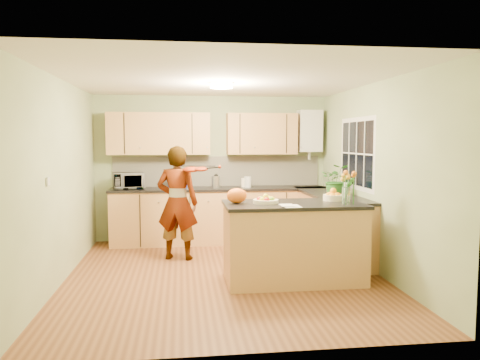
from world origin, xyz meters
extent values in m
plane|color=brown|center=(0.00, 0.00, 0.00)|extent=(4.50, 4.50, 0.00)
cube|color=white|center=(0.00, 0.00, 2.50)|extent=(4.00, 4.50, 0.02)
cube|color=gray|center=(0.00, 2.25, 1.25)|extent=(4.00, 0.02, 2.50)
cube|color=gray|center=(0.00, -2.25, 1.25)|extent=(4.00, 0.02, 2.50)
cube|color=gray|center=(-2.00, 0.00, 1.25)|extent=(0.02, 4.50, 2.50)
cube|color=gray|center=(2.00, 0.00, 1.25)|extent=(0.02, 4.50, 2.50)
cube|color=#B57548|center=(0.10, 1.95, 0.45)|extent=(3.60, 0.60, 0.90)
cube|color=black|center=(0.10, 1.94, 0.92)|extent=(3.64, 0.62, 0.04)
cube|color=#B57548|center=(1.70, 0.85, 0.45)|extent=(0.60, 2.20, 0.90)
cube|color=black|center=(1.69, 0.85, 0.92)|extent=(0.62, 2.24, 0.04)
cube|color=beige|center=(0.10, 2.23, 1.20)|extent=(3.60, 0.02, 0.52)
cube|color=#B57548|center=(-0.90, 2.08, 1.85)|extent=(1.70, 0.34, 0.70)
cube|color=#B57548|center=(0.85, 2.08, 1.85)|extent=(1.20, 0.34, 0.70)
cube|color=silver|center=(1.70, 2.09, 1.90)|extent=(0.40, 0.30, 0.72)
cylinder|color=#BAB9BE|center=(1.70, 2.09, 1.50)|extent=(0.06, 0.06, 0.20)
cube|color=silver|center=(1.99, 0.60, 1.55)|extent=(0.01, 1.30, 1.05)
cube|color=black|center=(1.99, 0.60, 1.55)|extent=(0.01, 1.18, 0.92)
cube|color=silver|center=(-1.99, -0.60, 1.30)|extent=(0.02, 0.09, 0.09)
cylinder|color=#FFEABF|center=(0.00, 0.30, 2.46)|extent=(0.30, 0.30, 0.06)
cylinder|color=silver|center=(0.00, 0.30, 2.49)|extent=(0.10, 0.10, 0.02)
cube|color=#B57548|center=(0.83, -0.35, 0.47)|extent=(1.67, 0.83, 0.94)
cube|color=black|center=(0.83, -0.35, 0.96)|extent=(1.71, 0.87, 0.04)
cylinder|color=#FBEBC9|center=(0.48, -0.35, 1.00)|extent=(0.31, 0.31, 0.05)
cylinder|color=#FBEBC9|center=(1.38, -0.20, 1.02)|extent=(0.26, 0.26, 0.07)
cylinder|color=silver|center=(1.43, -0.53, 1.08)|extent=(0.10, 0.10, 0.20)
ellipsoid|color=orange|center=(0.13, -0.30, 1.07)|extent=(0.28, 0.26, 0.19)
cube|color=white|center=(0.73, -0.65, 0.98)|extent=(0.19, 0.26, 0.01)
imported|color=tan|center=(-0.60, 0.91, 0.83)|extent=(0.69, 0.55, 1.67)
imported|color=silver|center=(-1.40, 1.91, 1.07)|extent=(0.54, 0.42, 0.27)
cube|color=navy|center=(-0.60, 1.92, 1.06)|extent=(0.32, 0.25, 0.24)
cylinder|color=#BAB9BE|center=(0.04, 1.93, 1.04)|extent=(0.14, 0.14, 0.20)
sphere|color=black|center=(0.04, 1.93, 1.17)|extent=(0.07, 0.07, 0.07)
cylinder|color=#FBEBC9|center=(0.53, 1.98, 1.02)|extent=(0.11, 0.11, 0.15)
cylinder|color=silver|center=(0.59, 1.94, 1.03)|extent=(0.16, 0.16, 0.18)
imported|color=#2D7025|center=(1.70, 0.64, 1.17)|extent=(0.51, 0.47, 0.46)
camera|label=1|loc=(-0.54, -5.91, 1.76)|focal=35.00mm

